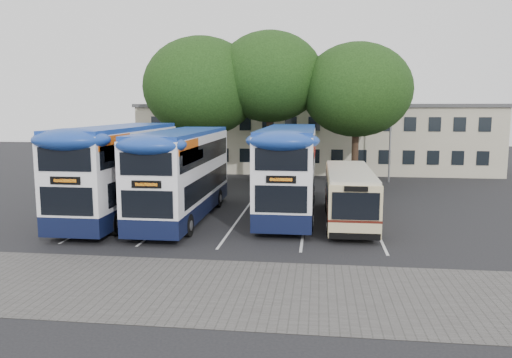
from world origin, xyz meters
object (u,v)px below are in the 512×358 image
object	(u,v)px
lamp_post	(391,118)
bus_dd_mid	(183,171)
bus_dd_right	(289,167)
tree_left	(202,87)
tree_right	(357,90)
bus_single	(349,192)
tree_mid	(270,77)
bus_dd_left	(121,167)

from	to	relation	value
lamp_post	bus_dd_mid	bearing A→B (deg)	-130.50
bus_dd_right	tree_left	bearing A→B (deg)	125.37
tree_right	bus_single	xyz separation A→B (m)	(-1.07, -11.59, -5.60)
tree_mid	tree_right	xyz separation A→B (m)	(6.39, -0.30, -0.99)
tree_left	bus_dd_right	world-z (taller)	tree_left
bus_dd_left	lamp_post	bearing A→B (deg)	42.51
lamp_post	bus_single	xyz separation A→B (m)	(-3.98, -14.49, -3.54)
lamp_post	tree_left	distance (m)	14.92
tree_mid	bus_dd_mid	size ratio (longest dim) A/B	1.03
tree_left	bus_single	bearing A→B (deg)	-48.05
tree_right	bus_dd_right	bearing A→B (deg)	-112.80
tree_right	bus_dd_right	distance (m)	11.92
tree_mid	bus_dd_left	bearing A→B (deg)	-119.30
tree_left	bus_single	size ratio (longest dim) A/B	1.22
bus_single	bus_dd_mid	bearing A→B (deg)	-177.55
bus_single	bus_dd_left	bearing A→B (deg)	-178.48
lamp_post	bus_dd_left	bearing A→B (deg)	-137.49
tree_left	lamp_post	bearing A→B (deg)	11.08
tree_left	tree_right	size ratio (longest dim) A/B	1.06
tree_right	bus_dd_mid	distance (m)	16.12
bus_dd_mid	tree_mid	bearing A→B (deg)	74.55
lamp_post	bus_single	world-z (taller)	lamp_post
lamp_post	bus_dd_mid	distance (m)	19.70
tree_right	tree_mid	bearing A→B (deg)	177.30
tree_mid	bus_dd_mid	xyz separation A→B (m)	(-3.39, -12.27, -5.56)
bus_dd_left	bus_single	bearing A→B (deg)	1.52
tree_left	bus_dd_right	bearing A→B (deg)	-54.63
tree_mid	tree_right	size ratio (longest dim) A/B	1.09
tree_right	bus_single	size ratio (longest dim) A/B	1.15
bus_single	lamp_post	bearing A→B (deg)	74.62
bus_dd_right	bus_dd_mid	bearing A→B (deg)	-162.01
tree_left	bus_dd_left	world-z (taller)	tree_left
bus_dd_right	bus_dd_left	bearing A→B (deg)	-169.04
bus_dd_right	bus_single	xyz separation A→B (m)	(3.21, -1.41, -1.10)
tree_mid	bus_dd_left	world-z (taller)	tree_mid
bus_dd_mid	bus_single	size ratio (longest dim) A/B	1.23
tree_left	tree_mid	xyz separation A→B (m)	(5.16, 0.24, 0.71)
lamp_post	tree_mid	distance (m)	10.13
tree_left	bus_dd_left	distance (m)	12.99
bus_dd_left	bus_dd_mid	xyz separation A→B (m)	(3.46, -0.05, -0.12)
bus_dd_mid	lamp_post	bearing A→B (deg)	49.50
bus_dd_left	bus_dd_right	distance (m)	9.14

